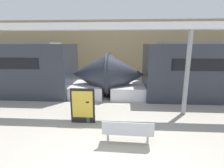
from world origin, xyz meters
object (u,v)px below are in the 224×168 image
(trash_bin, at_px, (89,110))
(support_column_near, at_px, (187,74))
(poster_board, at_px, (83,106))
(bench_near, at_px, (128,131))

(trash_bin, xyz_separation_m, support_column_near, (4.14, 1.01, 1.39))
(trash_bin, relative_size, support_column_near, 0.25)
(support_column_near, bearing_deg, trash_bin, -166.26)
(poster_board, height_order, support_column_near, support_column_near)
(bench_near, xyz_separation_m, support_column_near, (2.59, 2.69, 1.36))
(poster_board, relative_size, support_column_near, 0.39)
(trash_bin, bearing_deg, support_column_near, 13.74)
(poster_board, bearing_deg, support_column_near, 15.41)
(poster_board, bearing_deg, bench_near, -40.36)
(trash_bin, distance_m, support_column_near, 4.48)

